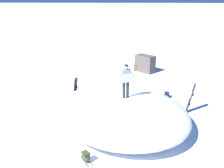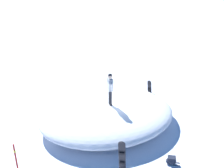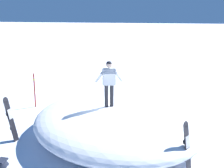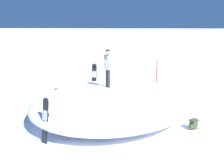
{
  "view_description": "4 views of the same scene",
  "coord_description": "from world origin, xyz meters",
  "px_view_note": "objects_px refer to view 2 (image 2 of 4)",
  "views": [
    {
      "loc": [
        -12.21,
        -0.14,
        6.28
      ],
      "look_at": [
        -0.52,
        0.17,
        2.09
      ],
      "focal_mm": 42.59,
      "sensor_mm": 36.0,
      "label": 1
    },
    {
      "loc": [
        1.72,
        -11.82,
        7.26
      ],
      "look_at": [
        -0.17,
        0.23,
        2.1
      ],
      "focal_mm": 39.91,
      "sensor_mm": 36.0,
      "label": 2
    },
    {
      "loc": [
        10.01,
        1.96,
        4.66
      ],
      "look_at": [
        -0.29,
        -0.41,
        2.08
      ],
      "focal_mm": 47.27,
      "sensor_mm": 36.0,
      "label": 3
    },
    {
      "loc": [
        -0.78,
        9.73,
        4.16
      ],
      "look_at": [
        -0.33,
        -0.67,
        1.34
      ],
      "focal_mm": 37.8,
      "sensor_mm": 36.0,
      "label": 4
    }
  ],
  "objects_px": {
    "snowboard_primary_upright": "(122,156)",
    "trail_marker_pole": "(17,162)",
    "backpack_far": "(171,160)",
    "snowboarder_standing": "(110,86)",
    "backpack_near": "(59,103)",
    "snowboard_secondary_upright": "(149,92)"
  },
  "relations": [
    {
      "from": "snowboard_primary_upright",
      "to": "trail_marker_pole",
      "type": "height_order",
      "value": "trail_marker_pole"
    },
    {
      "from": "snowboard_primary_upright",
      "to": "backpack_far",
      "type": "height_order",
      "value": "snowboard_primary_upright"
    },
    {
      "from": "snowboarder_standing",
      "to": "backpack_near",
      "type": "xyz_separation_m",
      "value": [
        -3.45,
        1.59,
        -2.05
      ]
    },
    {
      "from": "backpack_near",
      "to": "trail_marker_pole",
      "type": "xyz_separation_m",
      "value": [
        0.62,
        -6.11,
        0.69
      ]
    },
    {
      "from": "snowboarder_standing",
      "to": "snowboard_secondary_upright",
      "type": "xyz_separation_m",
      "value": [
        2.0,
        2.81,
        -1.43
      ]
    },
    {
      "from": "snowboarder_standing",
      "to": "backpack_near",
      "type": "distance_m",
      "value": 4.32
    },
    {
      "from": "backpack_near",
      "to": "backpack_far",
      "type": "relative_size",
      "value": 1.02
    },
    {
      "from": "snowboarder_standing",
      "to": "snowboard_secondary_upright",
      "type": "bearing_deg",
      "value": 54.61
    },
    {
      "from": "snowboard_primary_upright",
      "to": "backpack_near",
      "type": "xyz_separation_m",
      "value": [
        -4.49,
        5.08,
        -0.64
      ]
    },
    {
      "from": "snowboard_secondary_upright",
      "to": "trail_marker_pole",
      "type": "distance_m",
      "value": 8.77
    },
    {
      "from": "snowboard_secondary_upright",
      "to": "backpack_far",
      "type": "bearing_deg",
      "value": -79.05
    },
    {
      "from": "snowboard_secondary_upright",
      "to": "trail_marker_pole",
      "type": "xyz_separation_m",
      "value": [
        -4.83,
        -7.33,
        0.07
      ]
    },
    {
      "from": "snowboard_primary_upright",
      "to": "backpack_far",
      "type": "xyz_separation_m",
      "value": [
        2.0,
        0.89,
        -0.68
      ]
    },
    {
      "from": "snowboard_primary_upright",
      "to": "trail_marker_pole",
      "type": "xyz_separation_m",
      "value": [
        -3.87,
        -1.03,
        0.04
      ]
    },
    {
      "from": "snowboarder_standing",
      "to": "snowboard_primary_upright",
      "type": "distance_m",
      "value": 3.9
    },
    {
      "from": "snowboard_primary_upright",
      "to": "backpack_near",
      "type": "distance_m",
      "value": 6.81
    },
    {
      "from": "snowboarder_standing",
      "to": "trail_marker_pole",
      "type": "xyz_separation_m",
      "value": [
        -2.83,
        -4.51,
        -1.36
      ]
    },
    {
      "from": "snowboard_primary_upright",
      "to": "backpack_near",
      "type": "bearing_deg",
      "value": 131.47
    },
    {
      "from": "trail_marker_pole",
      "to": "snowboard_primary_upright",
      "type": "bearing_deg",
      "value": 14.83
    },
    {
      "from": "snowboard_secondary_upright",
      "to": "backpack_near",
      "type": "height_order",
      "value": "snowboard_secondary_upright"
    },
    {
      "from": "snowboard_secondary_upright",
      "to": "backpack_near",
      "type": "distance_m",
      "value": 5.61
    },
    {
      "from": "snowboarder_standing",
      "to": "backpack_far",
      "type": "xyz_separation_m",
      "value": [
        3.05,
        -2.6,
        -2.09
      ]
    }
  ]
}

